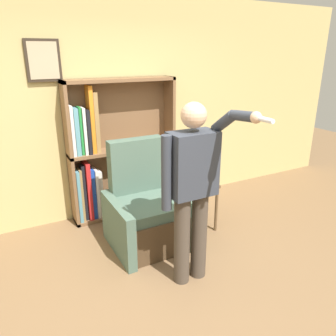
{
  "coord_description": "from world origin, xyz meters",
  "views": [
    {
      "loc": [
        -1.26,
        -2.04,
        2.1
      ],
      "look_at": [
        0.14,
        0.6,
        1.04
      ],
      "focal_mm": 35.0,
      "sensor_mm": 36.0,
      "label": 1
    }
  ],
  "objects": [
    {
      "name": "table_lamp",
      "position": [
        0.79,
        1.01,
        0.87
      ],
      "size": [
        0.22,
        0.22,
        0.36
      ],
      "color": "#B7B2A8",
      "rests_on": "side_table"
    },
    {
      "name": "bookcase",
      "position": [
        -0.05,
        1.87,
        0.86
      ],
      "size": [
        1.41,
        0.28,
        1.8
      ],
      "color": "brown",
      "rests_on": "ground_plane"
    },
    {
      "name": "ground_plane",
      "position": [
        0.0,
        0.0,
        0.0
      ],
      "size": [
        14.0,
        14.0,
        0.0
      ],
      "primitive_type": "plane",
      "color": "brown"
    },
    {
      "name": "wall_back",
      "position": [
        -0.0,
        2.03,
        1.4
      ],
      "size": [
        8.0,
        0.11,
        2.8
      ],
      "color": "tan",
      "rests_on": "ground_plane"
    },
    {
      "name": "person_standing",
      "position": [
        0.19,
        0.22,
        0.99
      ],
      "size": [
        0.57,
        0.78,
        1.72
      ],
      "color": "#473D33",
      "rests_on": "ground_plane"
    },
    {
      "name": "side_table",
      "position": [
        0.79,
        1.01,
        0.47
      ],
      "size": [
        0.37,
        0.37,
        0.61
      ],
      "color": "brown",
      "rests_on": "ground_plane"
    },
    {
      "name": "armchair",
      "position": [
        0.1,
        1.03,
        0.37
      ],
      "size": [
        0.85,
        0.83,
        1.18
      ],
      "color": "#4C3823",
      "rests_on": "ground_plane"
    }
  ]
}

